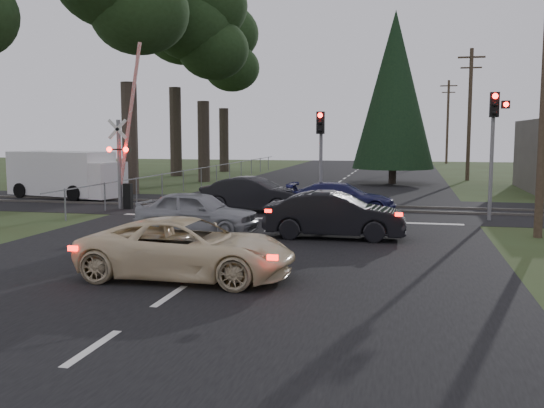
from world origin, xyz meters
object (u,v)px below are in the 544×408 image
(traffic_signal_right, at_px, (495,131))
(white_van, at_px, (68,175))
(crossing_signal, at_px, (124,161))
(utility_pole_far, at_px, (448,120))
(silver_car, at_px, (197,212))
(cream_coupe, at_px, (188,249))
(dark_hatchback, at_px, (335,215))
(utility_pole_mid, at_px, (470,112))
(blue_sedan, at_px, (342,198))
(traffic_signal_center, at_px, (321,144))
(dark_car_far, at_px, (254,195))

(traffic_signal_right, relative_size, white_van, 0.75)
(crossing_signal, distance_m, traffic_signal_right, 14.88)
(white_van, bearing_deg, utility_pole_far, 74.82)
(crossing_signal, bearing_deg, silver_car, -45.94)
(cream_coupe, height_order, white_van, white_van)
(crossing_signal, relative_size, dark_hatchback, 1.62)
(utility_pole_mid, xyz_separation_m, blue_sedan, (-6.55, -19.76, -4.10))
(traffic_signal_center, bearing_deg, silver_car, -116.30)
(utility_pole_far, relative_size, dark_car_far, 2.08)
(dark_hatchback, xyz_separation_m, white_van, (-14.50, 8.90, 0.47))
(utility_pole_mid, distance_m, white_van, 26.72)
(blue_sedan, distance_m, dark_car_far, 3.62)
(cream_coupe, bearing_deg, traffic_signal_right, -35.29)
(traffic_signal_center, height_order, dark_hatchback, traffic_signal_center)
(cream_coupe, bearing_deg, utility_pole_mid, -15.41)
(blue_sedan, xyz_separation_m, white_van, (-14.09, 3.17, 0.55))
(cream_coupe, distance_m, blue_sedan, 11.89)
(cream_coupe, xyz_separation_m, silver_car, (-1.89, 5.88, 0.02))
(white_van, bearing_deg, crossing_signal, -25.46)
(dark_hatchback, relative_size, silver_car, 1.07)
(crossing_signal, relative_size, silver_car, 1.73)
(utility_pole_mid, xyz_separation_m, cream_coupe, (-8.70, -31.45, -4.06))
(traffic_signal_right, relative_size, utility_pole_mid, 0.52)
(cream_coupe, xyz_separation_m, dark_hatchback, (2.56, 5.96, 0.04))
(traffic_signal_center, relative_size, utility_pole_far, 0.46)
(cream_coupe, relative_size, white_van, 0.77)
(crossing_signal, bearing_deg, dark_hatchback, -28.71)
(silver_car, height_order, dark_car_far, dark_car_far)
(cream_coupe, bearing_deg, dark_car_far, 7.31)
(traffic_signal_right, xyz_separation_m, utility_pole_far, (0.95, 45.53, 1.41))
(crossing_signal, xyz_separation_m, cream_coupe, (7.07, -11.24, -1.39))
(utility_pole_far, relative_size, blue_sedan, 2.08)
(utility_pole_mid, xyz_separation_m, utility_pole_far, (0.00, 25.00, 0.00))
(utility_pole_far, relative_size, cream_coupe, 1.88)
(utility_pole_mid, bearing_deg, white_van, -141.21)
(blue_sedan, xyz_separation_m, dark_car_far, (-3.62, -0.12, 0.08))
(cream_coupe, height_order, silver_car, silver_car)
(traffic_signal_right, xyz_separation_m, traffic_signal_center, (-6.55, 1.20, -0.51))
(dark_car_far, distance_m, white_van, 10.98)
(crossing_signal, relative_size, white_van, 1.12)
(dark_hatchback, bearing_deg, blue_sedan, 3.15)
(blue_sedan, bearing_deg, traffic_signal_right, -98.63)
(traffic_signal_center, height_order, utility_pole_mid, utility_pole_mid)
(utility_pole_mid, distance_m, cream_coupe, 32.88)
(dark_hatchback, bearing_deg, white_van, 57.47)
(utility_pole_mid, height_order, cream_coupe, utility_pole_mid)
(traffic_signal_center, relative_size, dark_hatchback, 0.95)
(utility_pole_far, distance_m, white_van, 46.57)
(silver_car, bearing_deg, traffic_signal_center, -20.64)
(crossing_signal, height_order, white_van, crossing_signal)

